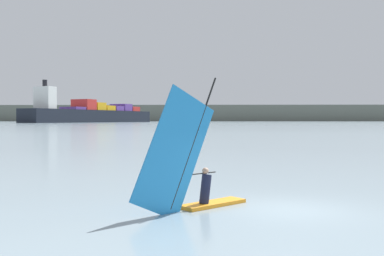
{
  "coord_description": "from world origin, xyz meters",
  "views": [
    {
      "loc": [
        -4.45,
        -13.31,
        2.89
      ],
      "look_at": [
        -2.6,
        5.26,
        2.52
      ],
      "focal_mm": 40.18,
      "sensor_mm": 36.0,
      "label": 1
    }
  ],
  "objects": [
    {
      "name": "distant_headland",
      "position": [
        -135.98,
        859.62,
        13.69
      ],
      "size": [
        1343.75,
        437.07,
        27.39
      ],
      "primitive_type": "cube",
      "rotation": [
        0.0,
        0.0,
        -0.13
      ],
      "color": "#60665B",
      "rests_on": "ground_plane"
    },
    {
      "name": "ground_plane",
      "position": [
        0.0,
        0.0,
        0.0
      ],
      "size": [
        4000.0,
        4000.0,
        0.0
      ],
      "primitive_type": "plane",
      "color": "gray"
    },
    {
      "name": "windsurfer",
      "position": [
        -3.08,
        0.36,
        1.13
      ],
      "size": [
        3.93,
        2.91,
        4.56
      ],
      "rotation": [
        0.0,
        0.0,
        0.61
      ],
      "color": "orange",
      "rests_on": "ground_plane"
    },
    {
      "name": "cargo_ship",
      "position": [
        -60.72,
        431.02,
        8.91
      ],
      "size": [
        112.68,
        161.85,
        37.76
      ],
      "rotation": [
        0.0,
        0.0,
        1.01
      ],
      "color": "black",
      "rests_on": "ground_plane"
    }
  ]
}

